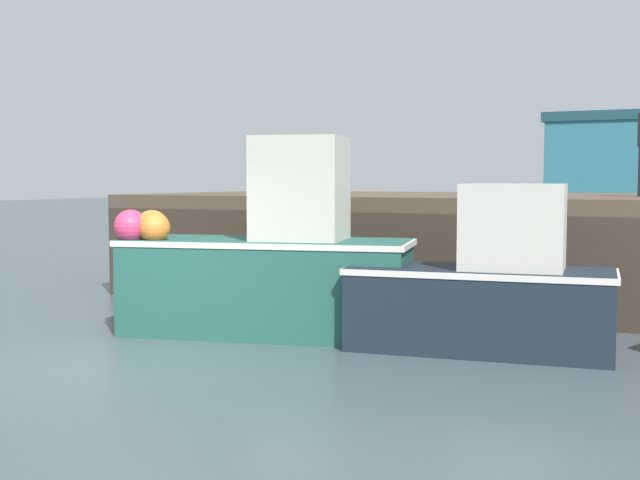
# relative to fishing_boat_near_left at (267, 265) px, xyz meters

# --- Properties ---
(ground) EXTENTS (120.00, 160.00, 0.10)m
(ground) POSITION_rel_fishing_boat_near_left_xyz_m (-0.67, -2.71, -1.06)
(ground) COLOR #3D4C51
(pier) EXTENTS (12.15, 6.02, 1.92)m
(pier) POSITION_rel_fishing_boat_near_left_xyz_m (1.29, 4.72, 0.56)
(pier) COLOR brown
(pier) RESTS_ON ground
(fishing_boat_near_left) EXTENTS (4.33, 2.24, 2.81)m
(fishing_boat_near_left) POSITION_rel_fishing_boat_near_left_xyz_m (0.00, 0.00, 0.00)
(fishing_boat_near_left) COLOR #23564C
(fishing_boat_near_left) RESTS_ON ground
(fishing_boat_near_right) EXTENTS (3.50, 1.62, 2.16)m
(fishing_boat_near_right) POSITION_rel_fishing_boat_near_left_xyz_m (3.12, 0.18, -0.18)
(fishing_boat_near_right) COLOR #19232D
(fishing_boat_near_right) RESTS_ON ground
(warehouse) EXTENTS (9.27, 5.34, 5.72)m
(warehouse) POSITION_rel_fishing_boat_near_left_xyz_m (1.97, 36.86, 1.87)
(warehouse) COLOR #2D6B7A
(warehouse) RESTS_ON ground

